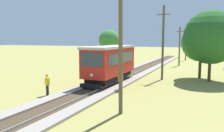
# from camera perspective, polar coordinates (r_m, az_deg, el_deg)

# --- Properties ---
(red_tram) EXTENTS (2.60, 8.54, 4.79)m
(red_tram) POSITION_cam_1_polar(r_m,az_deg,el_deg) (23.59, -0.45, 0.96)
(red_tram) COLOR red
(red_tram) RESTS_ON rail_right
(utility_pole_near_tram) EXTENTS (1.40, 0.36, 8.38)m
(utility_pole_near_tram) POSITION_cam_1_polar(r_m,az_deg,el_deg) (13.76, 2.11, 5.63)
(utility_pole_near_tram) COLOR brown
(utility_pole_near_tram) RESTS_ON ground
(utility_pole_mid) EXTENTS (1.40, 0.33, 8.19)m
(utility_pole_mid) POSITION_cam_1_polar(r_m,az_deg,el_deg) (26.43, 12.37, 5.75)
(utility_pole_mid) COLOR brown
(utility_pole_mid) RESTS_ON ground
(utility_pole_far) EXTENTS (1.40, 0.52, 6.54)m
(utility_pole_far) POSITION_cam_1_polar(r_m,az_deg,el_deg) (41.09, 16.19, 4.75)
(utility_pole_far) COLOR brown
(utility_pole_far) RESTS_ON ground
(utility_pole_distant) EXTENTS (1.40, 0.56, 7.54)m
(utility_pole_distant) POSITION_cam_1_polar(r_m,az_deg,el_deg) (52.20, 17.70, 5.60)
(utility_pole_distant) COLOR brown
(utility_pole_distant) RESTS_ON ground
(track_worker) EXTENTS (0.44, 0.37, 1.78)m
(track_worker) POSITION_cam_1_polar(r_m,az_deg,el_deg) (19.39, -15.58, -4.14)
(track_worker) COLOR black
(track_worker) RESTS_ON ground
(second_worker) EXTENTS (0.42, 0.45, 1.78)m
(second_worker) POSITION_cam_1_polar(r_m,az_deg,el_deg) (20.29, 2.10, -3.43)
(second_worker) COLOR navy
(second_worker) RESTS_ON ground
(tree_left_near) EXTENTS (4.72, 4.72, 6.61)m
(tree_left_near) POSITION_cam_1_polar(r_m,az_deg,el_deg) (53.12, -0.71, 6.33)
(tree_left_near) COLOR #4C3823
(tree_left_near) RESTS_ON ground
(tree_right_near) EXTENTS (4.41, 4.41, 6.36)m
(tree_right_near) POSITION_cam_1_polar(r_m,az_deg,el_deg) (28.44, 20.96, 5.44)
(tree_right_near) COLOR #4C3823
(tree_right_near) RESTS_ON ground
(tree_left_far) EXTENTS (5.71, 5.71, 7.58)m
(tree_left_far) POSITION_cam_1_polar(r_m,az_deg,el_deg) (26.78, 23.08, 6.52)
(tree_left_far) COLOR #4C3823
(tree_left_far) RESTS_ON ground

